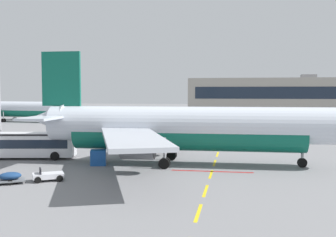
{
  "coord_description": "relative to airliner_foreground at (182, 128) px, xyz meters",
  "views": [
    {
      "loc": [
        20.43,
        -17.58,
        7.77
      ],
      "look_at": [
        11.75,
        33.06,
        4.4
      ],
      "focal_mm": 43.66,
      "sensor_mm": 36.0,
      "label": 1
    }
  ],
  "objects": [
    {
      "name": "apron_paint_markings",
      "position": [
        3.47,
        11.62,
        -3.95
      ],
      "size": [
        8.0,
        95.59,
        0.01
      ],
      "color": "yellow",
      "rests_on": "ground"
    },
    {
      "name": "airliner_foreground",
      "position": [
        0.0,
        0.0,
        0.0
      ],
      "size": [
        34.72,
        34.62,
        12.2
      ],
      "color": "silver",
      "rests_on": "ground"
    },
    {
      "name": "airliner_mid_left",
      "position": [
        -51.83,
        54.74,
        -0.59
      ],
      "size": [
        29.61,
        29.21,
        10.38
      ],
      "color": "silver",
      "rests_on": "ground"
    },
    {
      "name": "apron_shuttle_bus",
      "position": [
        -18.72,
        0.63,
        -2.2
      ],
      "size": [
        12.31,
        4.8,
        3.0
      ],
      "color": "silver",
      "rests_on": "ground"
    },
    {
      "name": "uld_cargo_container",
      "position": [
        -8.66,
        -1.85,
        -3.15
      ],
      "size": [
        1.96,
        1.94,
        1.6
      ],
      "color": "#194C9E",
      "rests_on": "ground"
    },
    {
      "name": "terminal_satellite",
      "position": [
        23.64,
        136.55,
        2.78
      ],
      "size": [
        76.44,
        22.51,
        15.03
      ],
      "color": "#9E998E",
      "rests_on": "ground"
    }
  ]
}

